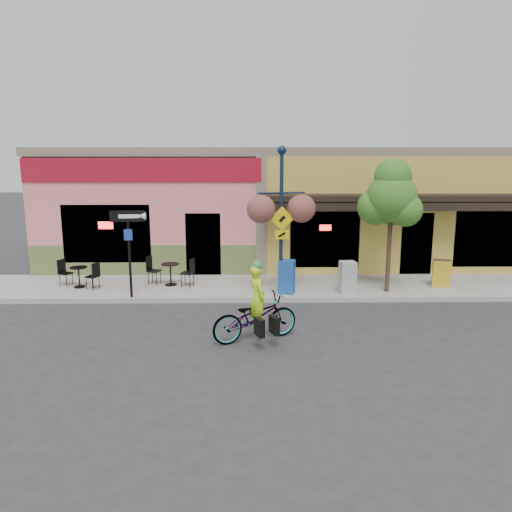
{
  "coord_description": "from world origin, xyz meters",
  "views": [
    {
      "loc": [
        -1.46,
        -13.53,
        4.25
      ],
      "look_at": [
        -1.23,
        0.5,
        1.4
      ],
      "focal_mm": 35.0,
      "sensor_mm": 36.0,
      "label": 1
    }
  ],
  "objects_px": {
    "newspaper_box_blue": "(287,277)",
    "bicycle": "(255,317)",
    "lamp_post": "(281,221)",
    "street_tree": "(390,226)",
    "newspaper_box_grey": "(347,277)",
    "building": "(282,203)",
    "cyclist_rider": "(257,308)",
    "one_way_sign": "(129,254)"
  },
  "relations": [
    {
      "from": "bicycle",
      "to": "street_tree",
      "type": "bearing_deg",
      "value": -71.3
    },
    {
      "from": "building",
      "to": "lamp_post",
      "type": "xyz_separation_m",
      "value": [
        -0.48,
        -6.5,
        0.08
      ]
    },
    {
      "from": "newspaper_box_grey",
      "to": "street_tree",
      "type": "height_order",
      "value": "street_tree"
    },
    {
      "from": "one_way_sign",
      "to": "newspaper_box_blue",
      "type": "relative_size",
      "value": 2.52
    },
    {
      "from": "bicycle",
      "to": "one_way_sign",
      "type": "relative_size",
      "value": 0.82
    },
    {
      "from": "cyclist_rider",
      "to": "one_way_sign",
      "type": "xyz_separation_m",
      "value": [
        -3.64,
        3.13,
        0.65
      ]
    },
    {
      "from": "cyclist_rider",
      "to": "newspaper_box_grey",
      "type": "xyz_separation_m",
      "value": [
        2.78,
        3.44,
        -0.13
      ]
    },
    {
      "from": "cyclist_rider",
      "to": "one_way_sign",
      "type": "relative_size",
      "value": 0.61
    },
    {
      "from": "newspaper_box_grey",
      "to": "newspaper_box_blue",
      "type": "bearing_deg",
      "value": 172.52
    },
    {
      "from": "cyclist_rider",
      "to": "newspaper_box_grey",
      "type": "distance_m",
      "value": 4.42
    },
    {
      "from": "bicycle",
      "to": "cyclist_rider",
      "type": "height_order",
      "value": "cyclist_rider"
    },
    {
      "from": "one_way_sign",
      "to": "cyclist_rider",
      "type": "bearing_deg",
      "value": -45.74
    },
    {
      "from": "newspaper_box_blue",
      "to": "bicycle",
      "type": "bearing_deg",
      "value": -89.47
    },
    {
      "from": "newspaper_box_blue",
      "to": "street_tree",
      "type": "bearing_deg",
      "value": 19.38
    },
    {
      "from": "newspaper_box_grey",
      "to": "street_tree",
      "type": "xyz_separation_m",
      "value": [
        1.26,
        0.19,
        1.54
      ]
    },
    {
      "from": "lamp_post",
      "to": "street_tree",
      "type": "bearing_deg",
      "value": -5.45
    },
    {
      "from": "lamp_post",
      "to": "newspaper_box_blue",
      "type": "distance_m",
      "value": 1.69
    },
    {
      "from": "bicycle",
      "to": "newspaper_box_blue",
      "type": "bearing_deg",
      "value": -38.99
    },
    {
      "from": "building",
      "to": "newspaper_box_grey",
      "type": "height_order",
      "value": "building"
    },
    {
      "from": "building",
      "to": "newspaper_box_blue",
      "type": "xyz_separation_m",
      "value": [
        -0.29,
        -6.5,
        -1.59
      ]
    },
    {
      "from": "newspaper_box_blue",
      "to": "newspaper_box_grey",
      "type": "height_order",
      "value": "newspaper_box_blue"
    },
    {
      "from": "cyclist_rider",
      "to": "building",
      "type": "bearing_deg",
      "value": -30.03
    },
    {
      "from": "building",
      "to": "one_way_sign",
      "type": "relative_size",
      "value": 7.13
    },
    {
      "from": "building",
      "to": "newspaper_box_grey",
      "type": "distance_m",
      "value": 6.9
    },
    {
      "from": "lamp_post",
      "to": "newspaper_box_grey",
      "type": "bearing_deg",
      "value": -9.15
    },
    {
      "from": "one_way_sign",
      "to": "street_tree",
      "type": "relative_size",
      "value": 0.63
    },
    {
      "from": "street_tree",
      "to": "building",
      "type": "bearing_deg",
      "value": 113.73
    },
    {
      "from": "street_tree",
      "to": "newspaper_box_grey",
      "type": "bearing_deg",
      "value": -171.47
    },
    {
      "from": "cyclist_rider",
      "to": "newspaper_box_blue",
      "type": "xyz_separation_m",
      "value": [
        0.95,
        3.48,
        -0.12
      ]
    },
    {
      "from": "lamp_post",
      "to": "newspaper_box_blue",
      "type": "xyz_separation_m",
      "value": [
        0.18,
        0.01,
        -1.68
      ]
    },
    {
      "from": "building",
      "to": "cyclist_rider",
      "type": "bearing_deg",
      "value": -97.13
    },
    {
      "from": "building",
      "to": "lamp_post",
      "type": "distance_m",
      "value": 6.52
    },
    {
      "from": "one_way_sign",
      "to": "street_tree",
      "type": "distance_m",
      "value": 7.73
    },
    {
      "from": "lamp_post",
      "to": "street_tree",
      "type": "xyz_separation_m",
      "value": [
        3.27,
        0.15,
        -0.15
      ]
    },
    {
      "from": "one_way_sign",
      "to": "newspaper_box_grey",
      "type": "distance_m",
      "value": 6.47
    },
    {
      "from": "bicycle",
      "to": "building",
      "type": "bearing_deg",
      "value": -30.31
    },
    {
      "from": "one_way_sign",
      "to": "newspaper_box_grey",
      "type": "xyz_separation_m",
      "value": [
        6.41,
        0.31,
        -0.79
      ]
    },
    {
      "from": "one_way_sign",
      "to": "street_tree",
      "type": "xyz_separation_m",
      "value": [
        7.67,
        0.5,
        0.75
      ]
    },
    {
      "from": "cyclist_rider",
      "to": "newspaper_box_grey",
      "type": "bearing_deg",
      "value": -61.81
    },
    {
      "from": "bicycle",
      "to": "newspaper_box_blue",
      "type": "height_order",
      "value": "newspaper_box_blue"
    },
    {
      "from": "lamp_post",
      "to": "one_way_sign",
      "type": "height_order",
      "value": "lamp_post"
    },
    {
      "from": "cyclist_rider",
      "to": "newspaper_box_blue",
      "type": "height_order",
      "value": "cyclist_rider"
    }
  ]
}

